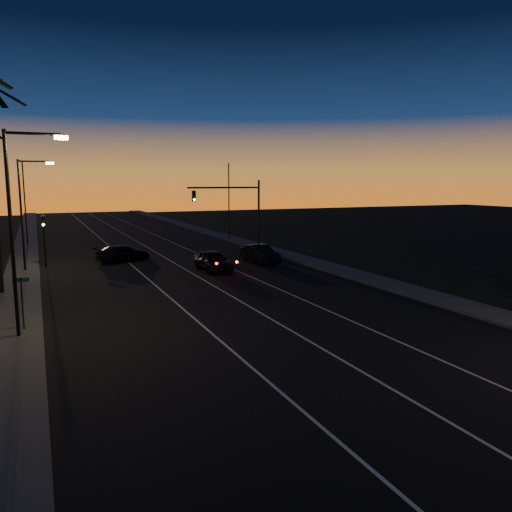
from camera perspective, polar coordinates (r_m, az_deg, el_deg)
name	(u,v)px	position (r m, az deg, el deg)	size (l,w,h in m)	color
road	(194,279)	(35.63, -7.09, -2.63)	(20.00, 170.00, 0.01)	black
sidewalk_left	(20,292)	(34.20, -25.39, -3.74)	(2.40, 170.00, 0.16)	#3D3D3B
sidewalk_right	(329,267)	(40.22, 8.37, -1.27)	(2.40, 170.00, 0.16)	#3D3D3B
lane_stripe_left	(152,282)	(34.90, -11.81, -2.96)	(0.12, 160.00, 0.01)	silver
lane_stripe_mid	(201,278)	(35.77, -6.32, -2.55)	(0.12, 160.00, 0.01)	silver
lane_stripe_right	(246,275)	(36.95, -1.14, -2.15)	(0.12, 160.00, 0.01)	silver
streetlight_left_near	(18,218)	(23.57, -25.56, 3.97)	(2.55, 0.26, 9.00)	black
streetlight_left_far	(25,206)	(41.55, -24.87, 5.26)	(2.55, 0.26, 8.50)	black
street_sign	(22,297)	(25.06, -25.19, -4.27)	(0.70, 0.06, 2.60)	black
signal_mast	(236,204)	(46.79, -2.34, 5.97)	(7.10, 0.41, 7.00)	black
signal_post	(44,231)	(43.67, -23.10, 2.63)	(0.28, 0.37, 4.20)	black
far_pole_left	(25,204)	(58.56, -24.90, 5.42)	(0.14, 0.14, 9.00)	black
far_pole_right	(229,202)	(59.39, -3.12, 6.22)	(0.14, 0.14, 9.00)	black
lead_car	(213,261)	(38.58, -4.92, -0.54)	(2.02, 5.22, 1.58)	black
right_car	(260,254)	(42.50, 0.45, 0.27)	(2.10, 4.70, 1.50)	black
cross_car	(123,253)	(44.50, -14.92, 0.30)	(5.25, 3.83, 1.41)	black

